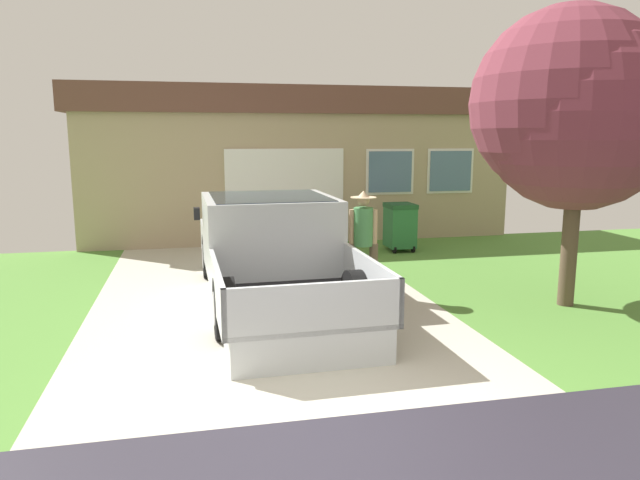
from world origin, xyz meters
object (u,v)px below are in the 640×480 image
object	(u,v)px
handbag	(359,293)
front_yard_tree	(573,109)
pickup_truck	(271,253)
person_with_hat	(363,236)
wheeled_trash_bin	(400,225)
house_with_garage	(287,160)

from	to	relation	value
handbag	front_yard_tree	world-z (taller)	front_yard_tree
pickup_truck	person_with_hat	distance (m)	1.50
pickup_truck	person_with_hat	bearing A→B (deg)	-13.20
front_yard_tree	wheeled_trash_bin	bearing A→B (deg)	103.05
handbag	front_yard_tree	bearing A→B (deg)	-12.29
handbag	wheeled_trash_bin	size ratio (longest dim) A/B	0.40
wheeled_trash_bin	house_with_garage	bearing A→B (deg)	113.33
handbag	person_with_hat	bearing A→B (deg)	63.18
pickup_truck	front_yard_tree	distance (m)	5.08
pickup_truck	front_yard_tree	world-z (taller)	front_yard_tree
person_with_hat	pickup_truck	bearing A→B (deg)	-1.47
person_with_hat	front_yard_tree	bearing A→B (deg)	173.30
front_yard_tree	wheeled_trash_bin	distance (m)	5.15
handbag	house_with_garage	bearing A→B (deg)	88.65
pickup_truck	front_yard_tree	bearing A→B (deg)	-16.74
handbag	wheeled_trash_bin	xyz separation A→B (m)	(2.05, 3.77, 0.44)
house_with_garage	front_yard_tree	distance (m)	9.29
pickup_truck	handbag	bearing A→B (deg)	-24.08
person_with_hat	handbag	bearing A→B (deg)	73.77
handbag	house_with_garage	distance (m)	8.28
person_with_hat	front_yard_tree	size ratio (longest dim) A/B	0.38
pickup_truck	wheeled_trash_bin	bearing A→B (deg)	42.54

